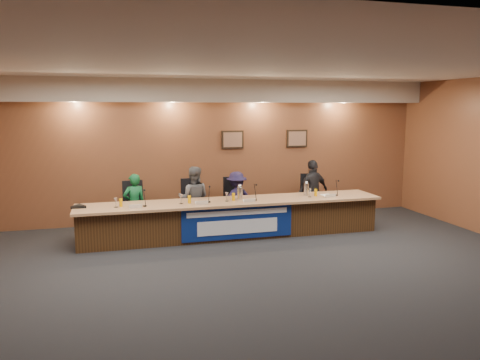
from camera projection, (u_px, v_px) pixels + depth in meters
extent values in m
plane|color=black|center=(271.00, 277.00, 7.22)|extent=(10.00, 10.00, 0.00)
cube|color=silver|center=(273.00, 65.00, 6.73)|extent=(10.00, 8.00, 0.04)
cube|color=brown|center=(215.00, 151.00, 10.79)|extent=(10.00, 0.04, 3.20)
cube|color=beige|center=(217.00, 91.00, 10.34)|extent=(10.00, 0.50, 0.50)
cube|color=#3C2411|center=(233.00, 219.00, 9.46)|extent=(6.00, 0.80, 0.70)
cube|color=#A67951|center=(233.00, 202.00, 9.35)|extent=(6.10, 0.95, 0.05)
cube|color=navy|center=(238.00, 223.00, 9.06)|extent=(2.20, 0.02, 0.65)
cube|color=silver|center=(238.00, 213.00, 9.01)|extent=(2.00, 0.01, 0.10)
cube|color=silver|center=(238.00, 227.00, 9.06)|extent=(1.60, 0.01, 0.28)
cube|color=black|center=(233.00, 140.00, 10.83)|extent=(0.52, 0.04, 0.42)
cube|color=black|center=(297.00, 138.00, 11.24)|extent=(0.52, 0.04, 0.42)
imported|color=#0E5127|center=(134.00, 204.00, 9.56)|extent=(0.52, 0.41, 1.26)
imported|color=#535458|center=(194.00, 199.00, 9.87)|extent=(0.78, 0.68, 1.37)
imported|color=#1A1435|center=(237.00, 200.00, 10.12)|extent=(0.86, 0.60, 1.23)
imported|color=black|center=(313.00, 191.00, 10.56)|extent=(0.90, 0.60, 1.43)
cube|color=black|center=(134.00, 210.00, 9.68)|extent=(0.51, 0.51, 0.08)
cube|color=black|center=(193.00, 207.00, 9.99)|extent=(0.51, 0.51, 0.08)
cube|color=black|center=(235.00, 205.00, 10.24)|extent=(0.50, 0.50, 0.08)
cube|color=black|center=(311.00, 201.00, 10.70)|extent=(0.57, 0.57, 0.08)
cube|color=white|center=(135.00, 206.00, 8.59)|extent=(0.24, 0.08, 0.10)
cylinder|color=black|center=(145.00, 206.00, 8.76)|extent=(0.07, 0.07, 0.02)
cylinder|color=#ECA600|center=(121.00, 203.00, 8.74)|extent=(0.06, 0.06, 0.15)
cylinder|color=silver|center=(116.00, 203.00, 8.67)|extent=(0.08, 0.08, 0.18)
cube|color=white|center=(202.00, 202.00, 8.93)|extent=(0.24, 0.08, 0.10)
cylinder|color=black|center=(209.00, 202.00, 9.14)|extent=(0.07, 0.07, 0.02)
cylinder|color=#ECA600|center=(189.00, 199.00, 9.05)|extent=(0.06, 0.06, 0.15)
cylinder|color=silver|center=(181.00, 199.00, 9.00)|extent=(0.08, 0.08, 0.18)
cube|color=white|center=(250.00, 200.00, 9.15)|extent=(0.24, 0.08, 0.10)
cylinder|color=black|center=(255.00, 200.00, 9.35)|extent=(0.07, 0.07, 0.02)
cylinder|color=#ECA600|center=(233.00, 197.00, 9.33)|extent=(0.06, 0.06, 0.15)
cylinder|color=silver|center=(227.00, 197.00, 9.23)|extent=(0.08, 0.08, 0.18)
cube|color=white|center=(330.00, 195.00, 9.64)|extent=(0.24, 0.08, 0.10)
cylinder|color=black|center=(336.00, 195.00, 9.86)|extent=(0.07, 0.07, 0.02)
cylinder|color=#ECA600|center=(316.00, 193.00, 9.78)|extent=(0.06, 0.06, 0.15)
cylinder|color=silver|center=(310.00, 193.00, 9.66)|extent=(0.08, 0.08, 0.18)
cylinder|color=silver|center=(240.00, 193.00, 9.46)|extent=(0.12, 0.12, 0.25)
cylinder|color=silver|center=(306.00, 190.00, 9.84)|extent=(0.11, 0.11, 0.25)
cylinder|color=black|center=(79.00, 206.00, 8.65)|extent=(0.32, 0.32, 0.05)
cube|color=white|center=(328.00, 195.00, 9.87)|extent=(0.26, 0.33, 0.01)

